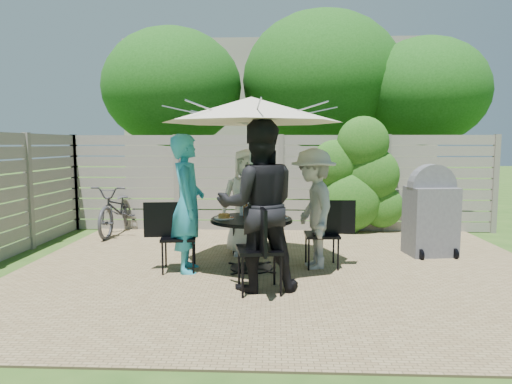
{
  "coord_description": "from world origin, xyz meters",
  "views": [
    {
      "loc": [
        -0.1,
        -5.67,
        1.67
      ],
      "look_at": [
        -0.36,
        0.45,
        1.02
      ],
      "focal_mm": 32.0,
      "sensor_mm": 36.0,
      "label": 1
    }
  ],
  "objects_px": {
    "plate_left": "(224,217)",
    "glass_front": "(262,216)",
    "chair_right": "(323,248)",
    "chair_left": "(178,251)",
    "syrup_jug": "(247,212)",
    "bicycle": "(119,209)",
    "chair_front": "(259,267)",
    "patio_table": "(251,234)",
    "chair_back": "(246,233)",
    "person_left": "(188,204)",
    "coffee_cup": "(257,211)",
    "bbq_grill": "(431,214)",
    "plate_back": "(249,212)",
    "person_back": "(246,202)",
    "plate_front": "(254,221)",
    "glass_right": "(270,212)",
    "umbrella": "(251,110)",
    "person_front": "(258,206)",
    "person_right": "(313,209)",
    "plate_right": "(278,216)",
    "glass_back": "(242,210)"
  },
  "relations": [
    {
      "from": "bbq_grill",
      "to": "plate_back",
      "type": "bearing_deg",
      "value": -176.92
    },
    {
      "from": "plate_left",
      "to": "glass_front",
      "type": "bearing_deg",
      "value": -20.87
    },
    {
      "from": "person_left",
      "to": "coffee_cup",
      "type": "relative_size",
      "value": 14.97
    },
    {
      "from": "umbrella",
      "to": "bbq_grill",
      "type": "bearing_deg",
      "value": 18.64
    },
    {
      "from": "umbrella",
      "to": "glass_right",
      "type": "xyz_separation_m",
      "value": [
        0.24,
        0.14,
        -1.34
      ]
    },
    {
      "from": "bbq_grill",
      "to": "chair_back",
      "type": "bearing_deg",
      "value": 170.42
    },
    {
      "from": "person_back",
      "to": "bicycle",
      "type": "xyz_separation_m",
      "value": [
        -2.47,
        1.52,
        -0.34
      ]
    },
    {
      "from": "person_back",
      "to": "chair_right",
      "type": "distance_m",
      "value": 1.38
    },
    {
      "from": "person_front",
      "to": "glass_right",
      "type": "xyz_separation_m",
      "value": [
        0.12,
        0.96,
        -0.2
      ]
    },
    {
      "from": "patio_table",
      "to": "syrup_jug",
      "type": "distance_m",
      "value": 0.3
    },
    {
      "from": "chair_front",
      "to": "patio_table",
      "type": "bearing_deg",
      "value": -1.61
    },
    {
      "from": "glass_front",
      "to": "bbq_grill",
      "type": "distance_m",
      "value": 2.73
    },
    {
      "from": "person_front",
      "to": "plate_back",
      "type": "height_order",
      "value": "person_front"
    },
    {
      "from": "glass_back",
      "to": "bicycle",
      "type": "relative_size",
      "value": 0.08
    },
    {
      "from": "chair_back",
      "to": "person_front",
      "type": "bearing_deg",
      "value": -3.26
    },
    {
      "from": "person_left",
      "to": "coffee_cup",
      "type": "distance_m",
      "value": 0.97
    },
    {
      "from": "patio_table",
      "to": "plate_back",
      "type": "height_order",
      "value": "plate_back"
    },
    {
      "from": "person_front",
      "to": "plate_right",
      "type": "xyz_separation_m",
      "value": [
        0.24,
        0.87,
        -0.25
      ]
    },
    {
      "from": "glass_right",
      "to": "person_left",
      "type": "bearing_deg",
      "value": -166.19
    },
    {
      "from": "chair_right",
      "to": "bicycle",
      "type": "height_order",
      "value": "bicycle"
    },
    {
      "from": "chair_left",
      "to": "chair_front",
      "type": "bearing_deg",
      "value": -44.25
    },
    {
      "from": "glass_right",
      "to": "coffee_cup",
      "type": "relative_size",
      "value": 1.17
    },
    {
      "from": "plate_back",
      "to": "syrup_jug",
      "type": "distance_m",
      "value": 0.32
    },
    {
      "from": "person_left",
      "to": "chair_right",
      "type": "distance_m",
      "value": 1.9
    },
    {
      "from": "syrup_jug",
      "to": "bicycle",
      "type": "relative_size",
      "value": 0.09
    },
    {
      "from": "chair_left",
      "to": "coffee_cup",
      "type": "distance_m",
      "value": 1.19
    },
    {
      "from": "chair_right",
      "to": "chair_left",
      "type": "bearing_deg",
      "value": 6.47
    },
    {
      "from": "syrup_jug",
      "to": "person_left",
      "type": "bearing_deg",
      "value": -167.98
    },
    {
      "from": "bicycle",
      "to": "bbq_grill",
      "type": "xyz_separation_m",
      "value": [
        5.22,
        -1.46,
        0.16
      ]
    },
    {
      "from": "syrup_jug",
      "to": "bicycle",
      "type": "xyz_separation_m",
      "value": [
        -2.53,
        2.31,
        -0.31
      ]
    },
    {
      "from": "chair_back",
      "to": "plate_front",
      "type": "distance_m",
      "value": 1.39
    },
    {
      "from": "chair_back",
      "to": "chair_right",
      "type": "bearing_deg",
      "value": 41.65
    },
    {
      "from": "umbrella",
      "to": "coffee_cup",
      "type": "relative_size",
      "value": 22.14
    },
    {
      "from": "person_back",
      "to": "glass_front",
      "type": "xyz_separation_m",
      "value": [
        0.26,
        -1.06,
        -0.03
      ]
    },
    {
      "from": "umbrella",
      "to": "person_front",
      "type": "bearing_deg",
      "value": -81.69
    },
    {
      "from": "patio_table",
      "to": "umbrella",
      "type": "relative_size",
      "value": 0.45
    },
    {
      "from": "plate_front",
      "to": "coffee_cup",
      "type": "distance_m",
      "value": 0.59
    },
    {
      "from": "person_right",
      "to": "coffee_cup",
      "type": "height_order",
      "value": "person_right"
    },
    {
      "from": "chair_back",
      "to": "person_left",
      "type": "xyz_separation_m",
      "value": [
        -0.68,
        -1.08,
        0.6
      ]
    },
    {
      "from": "umbrella",
      "to": "plate_front",
      "type": "relative_size",
      "value": 10.22
    },
    {
      "from": "coffee_cup",
      "to": "bbq_grill",
      "type": "xyz_separation_m",
      "value": [
        2.56,
        0.65,
        -0.13
      ]
    },
    {
      "from": "chair_back",
      "to": "chair_left",
      "type": "bearing_deg",
      "value": -48.23
    },
    {
      "from": "coffee_cup",
      "to": "bicycle",
      "type": "xyz_separation_m",
      "value": [
        -2.66,
        2.11,
        -0.29
      ]
    },
    {
      "from": "chair_left",
      "to": "chair_front",
      "type": "relative_size",
      "value": 0.92
    },
    {
      "from": "chair_front",
      "to": "plate_left",
      "type": "xyz_separation_m",
      "value": [
        -0.5,
        0.9,
        0.42
      ]
    },
    {
      "from": "plate_front",
      "to": "bbq_grill",
      "type": "distance_m",
      "value": 2.86
    },
    {
      "from": "bicycle",
      "to": "umbrella",
      "type": "bearing_deg",
      "value": -40.4
    },
    {
      "from": "plate_back",
      "to": "plate_right",
      "type": "relative_size",
      "value": 1.0
    },
    {
      "from": "person_left",
      "to": "glass_right",
      "type": "bearing_deg",
      "value": -84.5
    },
    {
      "from": "coffee_cup",
      "to": "person_back",
      "type": "bearing_deg",
      "value": 107.62
    }
  ]
}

